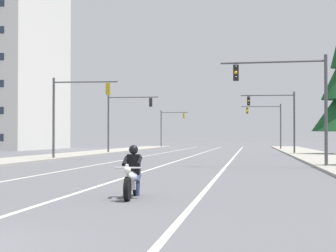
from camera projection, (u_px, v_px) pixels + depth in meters
The scene contains 12 objects.
lane_stripe_center at pixel (193, 156), 53.51m from camera, with size 0.16×100.00×0.01m, color beige.
lane_stripe_left at pixel (149, 155), 54.08m from camera, with size 0.16×100.00×0.01m, color beige.
lane_stripe_right at pixel (235, 156), 52.98m from camera, with size 0.16×100.00×0.01m, color beige.
sidewalk_kerb_right at pixel (322, 157), 47.04m from camera, with size 4.40×110.00×0.14m, color #9E998E.
sidewalk_kerb_left at pixel (58, 156), 50.10m from camera, with size 4.40×110.00×0.14m, color #9E998E.
motorcycle_with_rider at pixel (132, 177), 16.19m from camera, with size 0.70×2.19×1.46m.
traffic_signal_near_right at pixel (294, 92), 32.32m from camera, with size 5.83×0.52×6.20m.
traffic_signal_near_left at pixel (72, 105), 44.35m from camera, with size 5.01×0.45×6.20m.
traffic_signal_mid_right at pixel (278, 113), 58.13m from camera, with size 5.34×0.42×6.20m.
traffic_signal_mid_left at pixel (123, 114), 61.28m from camera, with size 5.41×0.37×6.20m.
traffic_signal_far_right at pixel (269, 119), 79.39m from camera, with size 5.37×0.63×6.20m.
traffic_signal_far_left at pixel (169, 123), 98.63m from camera, with size 4.60×0.37×6.20m.
Camera 1 is at (5.29, -8.35, 1.67)m, focal length 62.90 mm.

